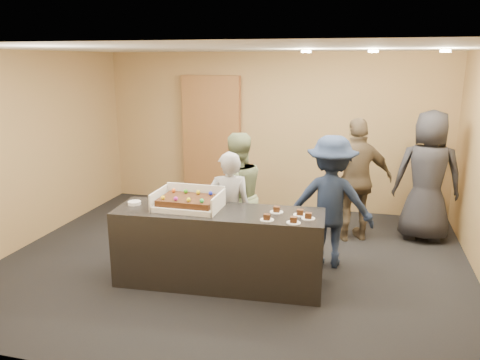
{
  "coord_description": "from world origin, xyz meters",
  "views": [
    {
      "loc": [
        1.55,
        -5.49,
        2.58
      ],
      "look_at": [
        0.09,
        0.0,
        1.1
      ],
      "focal_mm": 35.0,
      "sensor_mm": 36.0,
      "label": 1
    }
  ],
  "objects": [
    {
      "name": "slice_c",
      "position": [
        0.9,
        -0.84,
        0.92
      ],
      "size": [
        0.15,
        0.15,
        0.07
      ],
      "color": "white",
      "rests_on": "serving_counter"
    },
    {
      "name": "sheet_cake",
      "position": [
        -0.36,
        -0.65,
        1.0
      ],
      "size": [
        0.64,
        0.44,
        0.12
      ],
      "color": "black",
      "rests_on": "cake_box"
    },
    {
      "name": "plate_stack",
      "position": [
        -1.03,
        -0.68,
        0.92
      ],
      "size": [
        0.15,
        0.15,
        0.04
      ],
      "primitive_type": "cylinder",
      "color": "white",
      "rests_on": "serving_counter"
    },
    {
      "name": "slice_b",
      "position": [
        0.66,
        -0.54,
        0.92
      ],
      "size": [
        0.15,
        0.15,
        0.07
      ],
      "color": "white",
      "rests_on": "serving_counter"
    },
    {
      "name": "person_sage_man",
      "position": [
        -0.01,
        0.16,
        0.84
      ],
      "size": [
        1.03,
        0.98,
        1.68
      ],
      "primitive_type": "imported",
      "rotation": [
        0.0,
        0.0,
        3.74
      ],
      "color": "gray",
      "rests_on": "floor"
    },
    {
      "name": "slice_e",
      "position": [
        1.03,
        -0.67,
        0.92
      ],
      "size": [
        0.15,
        0.15,
        0.07
      ],
      "color": "white",
      "rests_on": "serving_counter"
    },
    {
      "name": "storage_cabinet",
      "position": [
        -1.08,
        2.41,
        1.15
      ],
      "size": [
        1.05,
        0.15,
        2.3
      ],
      "primitive_type": "cube",
      "color": "brown",
      "rests_on": "floor"
    },
    {
      "name": "ceiling_spotlights",
      "position": [
        1.6,
        0.5,
        2.67
      ],
      "size": [
        1.72,
        0.12,
        0.03
      ],
      "color": "#FFEAC6",
      "rests_on": "ceiling"
    },
    {
      "name": "person_dark_suit",
      "position": [
        2.48,
        1.47,
        0.95
      ],
      "size": [
        0.93,
        0.61,
        1.9
      ],
      "primitive_type": "imported",
      "rotation": [
        0.0,
        0.0,
        3.14
      ],
      "color": "#242429",
      "rests_on": "floor"
    },
    {
      "name": "serving_counter",
      "position": [
        0.01,
        -0.65,
        0.45
      ],
      "size": [
        2.44,
        0.86,
        0.9
      ],
      "primitive_type": "cube",
      "rotation": [
        0.0,
        0.0,
        0.07
      ],
      "color": "black",
      "rests_on": "floor"
    },
    {
      "name": "cake_box",
      "position": [
        -0.36,
        -0.63,
        0.95
      ],
      "size": [
        0.75,
        0.52,
        0.22
      ],
      "color": "white",
      "rests_on": "serving_counter"
    },
    {
      "name": "person_navy_man",
      "position": [
        1.21,
        0.22,
        0.84
      ],
      "size": [
        1.09,
        0.63,
        1.68
      ],
      "primitive_type": "imported",
      "rotation": [
        0.0,
        0.0,
        3.14
      ],
      "color": "#1A253F",
      "rests_on": "floor"
    },
    {
      "name": "slice_a",
      "position": [
        0.61,
        -0.83,
        0.92
      ],
      "size": [
        0.15,
        0.15,
        0.07
      ],
      "color": "white",
      "rests_on": "serving_counter"
    },
    {
      "name": "slice_d",
      "position": [
        0.93,
        -0.58,
        0.92
      ],
      "size": [
        0.15,
        0.15,
        0.07
      ],
      "color": "white",
      "rests_on": "serving_counter"
    },
    {
      "name": "person_brown_extra",
      "position": [
        1.5,
        1.2,
        0.89
      ],
      "size": [
        1.14,
        0.8,
        1.79
      ],
      "primitive_type": "imported",
      "rotation": [
        0.0,
        0.0,
        3.53
      ],
      "color": "brown",
      "rests_on": "floor"
    },
    {
      "name": "person_server_grey",
      "position": [
        0.0,
        -0.2,
        0.75
      ],
      "size": [
        0.63,
        0.51,
        1.51
      ],
      "primitive_type": "imported",
      "rotation": [
        0.0,
        0.0,
        3.46
      ],
      "color": "#99999F",
      "rests_on": "floor"
    },
    {
      "name": "room",
      "position": [
        0.0,
        0.0,
        1.35
      ],
      "size": [
        6.04,
        6.0,
        2.7
      ],
      "color": "black",
      "rests_on": "ground"
    }
  ]
}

